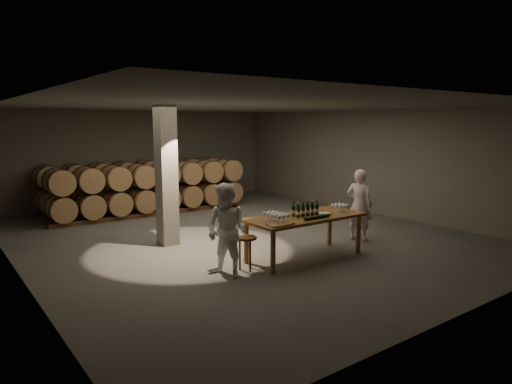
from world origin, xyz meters
TOP-DOWN VIEW (x-y plane):
  - room at (-1.80, 0.20)m, footprint 12.00×12.00m
  - tasting_table at (0.00, -2.50)m, footprint 2.60×1.10m
  - barrel_stack_back at (-0.57, 5.20)m, footprint 6.26×0.95m
  - barrel_stack_front at (-0.57, 3.80)m, footprint 6.26×0.95m
  - bottle_cluster at (0.03, -2.48)m, footprint 0.60×0.23m
  - lying_bottles at (-0.01, -2.87)m, footprint 0.73×0.07m
  - glass_cluster_left at (-0.81, -2.56)m, footprint 0.31×0.53m
  - glass_cluster_right at (0.93, -2.59)m, footprint 0.30×0.30m
  - plate at (0.49, -2.56)m, footprint 0.26×0.26m
  - notebook_near at (-0.87, -2.90)m, footprint 0.31×0.27m
  - notebook_corner at (-1.09, -2.86)m, footprint 0.28×0.33m
  - pen at (-0.74, -2.95)m, footprint 0.14×0.06m
  - stool at (-1.42, -2.42)m, footprint 0.39×0.39m
  - person_man at (2.05, -2.18)m, footprint 0.62×0.74m
  - person_woman at (-1.92, -2.51)m, footprint 0.92×1.02m

SIDE VIEW (x-z plane):
  - stool at x=-1.42m, z-range 0.21..0.86m
  - tasting_table at x=0.00m, z-range 0.35..1.25m
  - barrel_stack_back at x=-0.57m, z-range 0.04..1.61m
  - barrel_stack_front at x=-0.57m, z-range 0.04..1.61m
  - person_man at x=2.05m, z-range 0.00..1.72m
  - person_woman at x=-1.92m, z-range 0.00..1.73m
  - pen at x=-0.74m, z-range 0.90..0.91m
  - plate at x=0.49m, z-range 0.90..0.92m
  - notebook_corner at x=-1.09m, z-range 0.90..0.92m
  - notebook_near at x=-0.87m, z-range 0.90..0.93m
  - lying_bottles at x=-0.01m, z-range 0.90..0.97m
  - bottle_cluster at x=0.03m, z-range 0.86..1.16m
  - glass_cluster_right at x=0.93m, z-range 0.94..1.11m
  - glass_cluster_left at x=-0.81m, z-range 0.94..1.11m
  - room at x=-1.80m, z-range -4.40..7.60m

